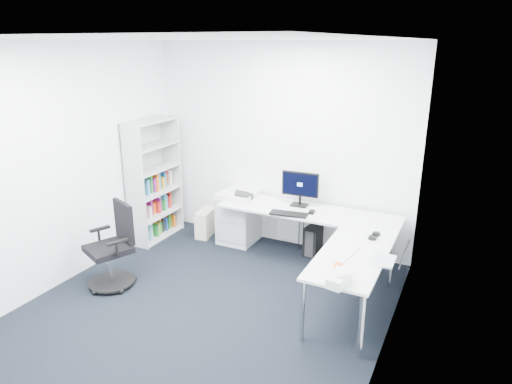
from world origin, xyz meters
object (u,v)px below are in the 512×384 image
at_px(l_desk, 298,244).
at_px(monitor, 300,189).
at_px(bookshelf, 154,181).
at_px(task_chair, 108,247).
at_px(laptop, 384,251).

xyz_separation_m(l_desk, monitor, (-0.16, 0.44, 0.56)).
relative_size(bookshelf, task_chair, 1.74).
distance_m(l_desk, bookshelf, 2.23).
bearing_deg(monitor, laptop, -44.34).
height_order(l_desk, laptop, laptop).
height_order(l_desk, bookshelf, bookshelf).
relative_size(task_chair, laptop, 3.13).
bearing_deg(l_desk, monitor, 110.25).
bearing_deg(laptop, bookshelf, 166.79).
height_order(bookshelf, laptop, bookshelf).
bearing_deg(bookshelf, task_chair, -73.92).
distance_m(bookshelf, monitor, 2.05).
relative_size(task_chair, monitor, 2.01).
relative_size(monitor, laptop, 1.56).
height_order(l_desk, task_chair, task_chair).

